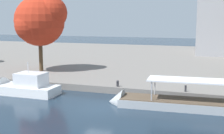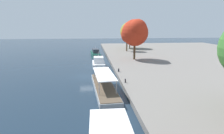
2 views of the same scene
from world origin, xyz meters
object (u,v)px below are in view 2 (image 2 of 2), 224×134
(mooring_bollard_1, at_px, (125,81))
(tree_3, at_px, (131,32))
(motor_yacht_0, at_px, (95,54))
(motor_yacht_1, at_px, (98,63))
(tour_boat_2, at_px, (103,86))
(mooring_bollard_0, at_px, (119,70))
(tree_0, at_px, (127,33))
(tree_4, at_px, (134,32))

(mooring_bollard_1, distance_m, tree_3, 47.20)
(motor_yacht_0, relative_size, motor_yacht_1, 1.44)
(tour_boat_2, bearing_deg, mooring_bollard_1, -92.96)
(tour_boat_2, relative_size, mooring_bollard_0, 21.37)
(mooring_bollard_1, xyz_separation_m, tree_0, (-37.41, 7.31, 5.99))
(motor_yacht_1, bearing_deg, tree_4, -70.36)
(motor_yacht_0, distance_m, tree_3, 20.04)
(tree_0, bearing_deg, tree_4, -4.39)
(tree_4, bearing_deg, mooring_bollard_0, -24.47)
(motor_yacht_0, height_order, motor_yacht_1, motor_yacht_1)
(tree_0, xyz_separation_m, tree_4, (16.85, -1.29, 0.82))
(motor_yacht_1, relative_size, tree_0, 0.88)
(motor_yacht_0, bearing_deg, motor_yacht_1, 176.97)
(motor_yacht_0, xyz_separation_m, mooring_bollard_1, (33.25, 4.10, 0.47))
(tour_boat_2, bearing_deg, tree_4, -28.72)
(mooring_bollard_1, bearing_deg, tree_4, 163.68)
(motor_yacht_1, xyz_separation_m, tree_0, (-20.38, 10.97, 6.46))
(motor_yacht_0, bearing_deg, tree_4, -146.03)
(mooring_bollard_0, bearing_deg, tour_boat_2, -25.61)
(mooring_bollard_1, xyz_separation_m, tree_3, (-45.69, 10.24, 5.94))
(motor_yacht_1, height_order, mooring_bollard_0, motor_yacht_1)
(tree_0, distance_m, tree_3, 8.79)
(mooring_bollard_0, xyz_separation_m, tree_3, (-38.41, 10.26, 5.94))
(mooring_bollard_0, height_order, tree_4, tree_4)
(mooring_bollard_1, bearing_deg, tour_boat_2, -89.12)
(motor_yacht_0, bearing_deg, tree_3, -53.66)
(tree_0, height_order, tree_3, tree_3)
(motor_yacht_0, height_order, tour_boat_2, motor_yacht_0)
(tour_boat_2, xyz_separation_m, mooring_bollard_0, (-7.34, 3.52, 0.84))
(tree_3, bearing_deg, tree_0, -19.48)
(tree_3, bearing_deg, mooring_bollard_0, -14.96)
(motor_yacht_0, distance_m, mooring_bollard_1, 33.50)
(motor_yacht_0, distance_m, mooring_bollard_0, 26.28)
(tree_4, bearing_deg, motor_yacht_0, -141.42)
(mooring_bollard_0, bearing_deg, tree_0, 166.32)
(motor_yacht_0, xyz_separation_m, mooring_bollard_0, (25.96, 4.08, 0.48))
(tree_3, bearing_deg, tour_boat_2, -16.76)
(mooring_bollard_0, bearing_deg, tree_3, 165.04)
(mooring_bollard_1, bearing_deg, mooring_bollard_0, -179.84)
(tour_boat_2, distance_m, mooring_bollard_1, 3.63)
(mooring_bollard_1, height_order, tree_3, tree_3)
(motor_yacht_1, relative_size, tour_boat_2, 0.51)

